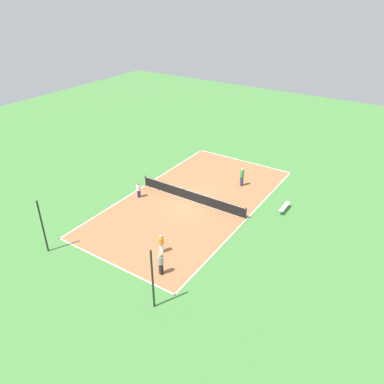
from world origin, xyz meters
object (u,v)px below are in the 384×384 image
object	(u,v)px
player_baseline_gray	(161,262)
tennis_ball_near_net	(213,239)
player_far_white	(139,189)
fence_post_back_left	(153,280)
tennis_ball_right_alley	(175,168)
tennis_net	(192,196)
fence_post_back_right	(43,227)
bench	(285,207)
player_far_green	(242,176)
player_center_orange	(161,243)

from	to	relation	value
player_baseline_gray	tennis_ball_near_net	distance (m)	5.18
player_far_white	fence_post_back_left	distance (m)	13.01
tennis_ball_right_alley	fence_post_back_left	world-z (taller)	fence_post_back_left
tennis_net	fence_post_back_right	size ratio (longest dim) A/B	2.52
bench	player_far_white	bearing A→B (deg)	-67.15
player_baseline_gray	tennis_ball_near_net	bearing A→B (deg)	-84.45
fence_post_back_right	player_far_green	bearing A→B (deg)	-113.66
tennis_ball_right_alley	tennis_ball_near_net	world-z (taller)	same
player_center_orange	fence_post_back_right	distance (m)	8.11
player_baseline_gray	tennis_net	bearing A→B (deg)	-52.81
tennis_net	fence_post_back_right	distance (m)	12.36
player_far_green	player_far_white	bearing A→B (deg)	72.33
tennis_ball_near_net	player_center_orange	bearing A→B (deg)	54.41
player_far_green	fence_post_back_left	xyz separation A→B (m)	(-2.41, 16.15, 0.98)
fence_post_back_left	fence_post_back_right	xyz separation A→B (m)	(9.49, 0.00, 0.00)
player_center_orange	fence_post_back_right	size ratio (longest dim) A/B	0.36
player_baseline_gray	tennis_ball_right_alley	xyz separation A→B (m)	(8.38, -13.41, -0.92)
player_baseline_gray	player_far_white	bearing A→B (deg)	-25.67
player_far_green	player_baseline_gray	size ratio (longest dim) A/B	1.09
fence_post_back_left	player_baseline_gray	bearing A→B (deg)	-61.28
bench	fence_post_back_left	distance (m)	14.48
tennis_ball_right_alley	tennis_ball_near_net	xyz separation A→B (m)	(-9.32, 8.39, 0.00)
player_far_white	tennis_ball_near_net	bearing A→B (deg)	-79.11
player_center_orange	tennis_ball_near_net	size ratio (longest dim) A/B	21.47
bench	player_baseline_gray	distance (m)	12.36
player_far_green	fence_post_back_left	size ratio (longest dim) A/B	0.44
player_baseline_gray	tennis_ball_right_alley	distance (m)	15.83
player_center_orange	tennis_ball_right_alley	size ratio (longest dim) A/B	21.47
player_far_green	fence_post_back_left	world-z (taller)	fence_post_back_left
tennis_ball_right_alley	player_far_green	bearing A→B (deg)	-177.59
fence_post_back_right	player_baseline_gray	bearing A→B (deg)	-163.33
player_center_orange	player_baseline_gray	bearing A→B (deg)	-67.33
tennis_ball_near_net	player_far_white	bearing A→B (deg)	-12.16
tennis_ball_near_net	fence_post_back_left	xyz separation A→B (m)	(-0.40, 7.45, 2.00)
bench	player_far_green	bearing A→B (deg)	-111.97
player_far_white	fence_post_back_left	bearing A→B (deg)	-112.92
player_far_white	fence_post_back_right	world-z (taller)	fence_post_back_right
player_baseline_gray	player_center_orange	bearing A→B (deg)	-36.99
tennis_net	player_far_white	size ratio (longest dim) A/B	7.32
fence_post_back_right	bench	bearing A→B (deg)	-130.31
player_far_white	tennis_ball_right_alley	world-z (taller)	player_far_white
tennis_ball_near_net	fence_post_back_right	size ratio (longest dim) A/B	0.02
tennis_net	tennis_ball_right_alley	size ratio (longest dim) A/B	152.07
tennis_ball_right_alley	fence_post_back_right	size ratio (longest dim) A/B	0.02
tennis_ball_right_alley	fence_post_back_right	xyz separation A→B (m)	(-0.22, 15.85, 2.00)
player_center_orange	player_far_green	xyz separation A→B (m)	(-0.28, -11.91, 0.23)
tennis_net	player_center_orange	bearing A→B (deg)	106.21
bench	player_center_orange	world-z (taller)	player_center_orange
player_far_green	fence_post_back_right	xyz separation A→B (m)	(7.08, 16.15, 0.98)
player_center_orange	player_baseline_gray	world-z (taller)	player_baseline_gray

